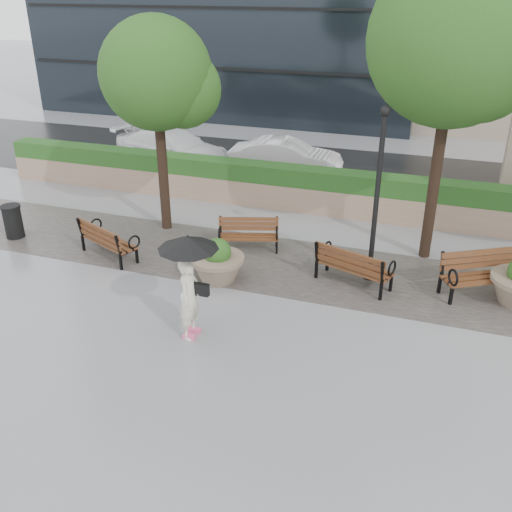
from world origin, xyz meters
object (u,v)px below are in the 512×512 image
(bench_1, at_px, (248,241))
(lamppost, at_px, (376,208))
(bench_0, at_px, (109,247))
(pedestrian, at_px, (189,277))
(car_left, at_px, (173,148))
(planter_left, at_px, (218,264))
(bench_2, at_px, (353,274))
(bench_3, at_px, (482,283))
(car_right, at_px, (286,158))
(trash_bin, at_px, (13,222))

(bench_1, height_order, lamppost, lamppost)
(bench_0, bearing_deg, pedestrian, 167.02)
(bench_0, bearing_deg, car_left, -52.56)
(planter_left, bearing_deg, bench_2, 14.81)
(bench_2, xyz_separation_m, bench_3, (2.89, 0.49, 0.02))
(bench_3, xyz_separation_m, car_right, (-6.79, 7.06, 0.37))
(bench_3, height_order, trash_bin, bench_3)
(bench_3, bearing_deg, planter_left, 161.99)
(lamppost, bearing_deg, bench_1, 170.31)
(bench_2, bearing_deg, trash_bin, 21.10)
(bench_0, distance_m, trash_bin, 3.23)
(lamppost, xyz_separation_m, pedestrian, (-3.04, -3.64, -0.50))
(bench_1, distance_m, trash_bin, 6.66)
(trash_bin, bearing_deg, lamppost, 4.59)
(bench_3, relative_size, pedestrian, 0.93)
(bench_2, xyz_separation_m, lamppost, (0.33, 0.46, 1.55))
(bench_0, xyz_separation_m, pedestrian, (3.59, -2.60, 1.05))
(bench_2, bearing_deg, bench_0, 24.38)
(trash_bin, relative_size, pedestrian, 0.41)
(bench_1, height_order, planter_left, planter_left)
(bench_2, height_order, bench_3, bench_3)
(bench_2, relative_size, car_left, 0.40)
(lamppost, bearing_deg, trash_bin, -175.41)
(pedestrian, bearing_deg, bench_1, 4.39)
(bench_2, bearing_deg, planter_left, 33.93)
(car_right, bearing_deg, lamppost, -154.87)
(trash_bin, height_order, car_right, car_right)
(bench_0, height_order, planter_left, planter_left)
(bench_0, bearing_deg, car_right, -83.48)
(trash_bin, bearing_deg, car_left, 81.06)
(bench_0, xyz_separation_m, bench_1, (3.29, 1.61, -0.03))
(bench_1, height_order, bench_3, bench_3)
(bench_1, height_order, car_right, car_right)
(bench_1, xyz_separation_m, car_left, (-5.32, 6.24, 0.46))
(car_right, bearing_deg, pedestrian, -179.37)
(bench_3, height_order, lamppost, lamppost)
(planter_left, xyz_separation_m, car_right, (-0.77, 8.38, 0.25))
(car_left, distance_m, car_right, 4.44)
(lamppost, bearing_deg, bench_3, 0.73)
(car_left, distance_m, pedestrian, 11.88)
(bench_2, bearing_deg, bench_3, -151.18)
(bench_0, height_order, lamppost, lamppost)
(lamppost, height_order, pedestrian, lamppost)
(bench_0, height_order, trash_bin, bench_0)
(bench_2, height_order, car_left, car_left)
(bench_3, height_order, car_right, car_right)
(planter_left, height_order, pedestrian, pedestrian)
(bench_3, distance_m, car_left, 13.11)
(bench_1, distance_m, bench_2, 3.18)
(bench_0, distance_m, pedestrian, 4.55)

